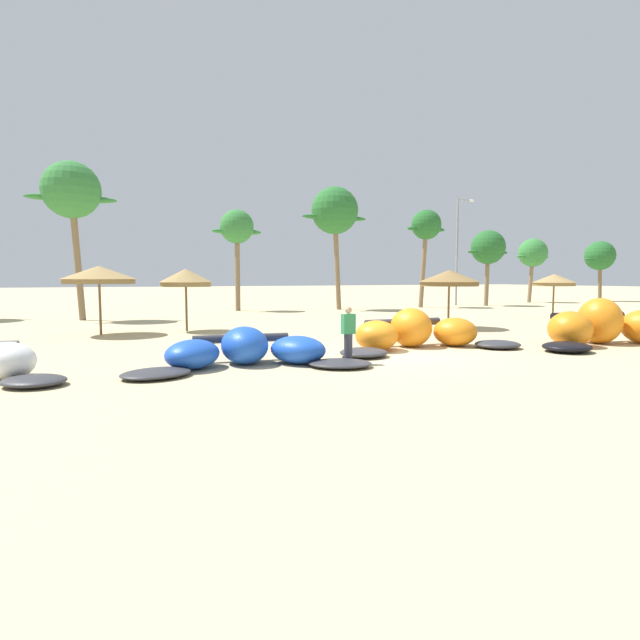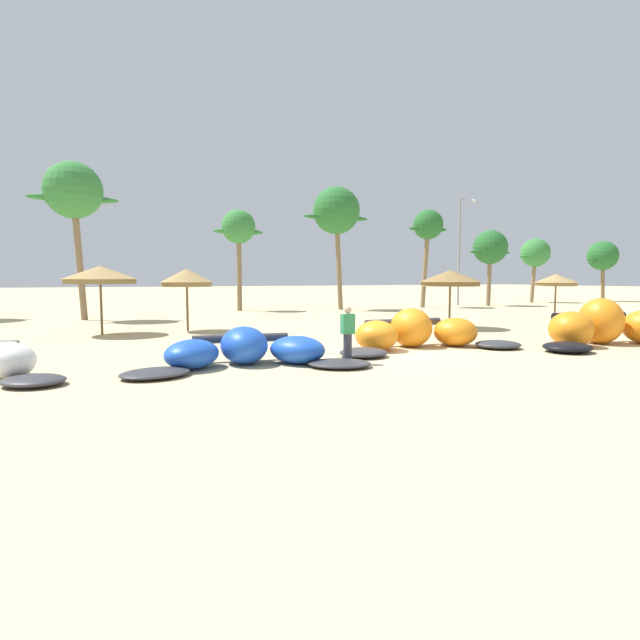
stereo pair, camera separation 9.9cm
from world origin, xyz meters
name	(u,v)px [view 2 (the right image)]	position (x,y,z in m)	size (l,w,h in m)	color
ground_plane	(393,355)	(0.00, 0.00, 0.00)	(260.00, 260.00, 0.00)	#C6B284
kite_left	(246,351)	(-4.79, -0.10, 0.41)	(6.75, 3.50, 1.05)	#333338
kite_left_of_center	(417,333)	(1.53, 0.95, 0.52)	(7.06, 3.28, 1.36)	#333338
kite_center	(609,327)	(8.30, -1.16, 0.64)	(7.31, 3.92, 1.68)	black
beach_umbrella_near_van	(100,275)	(-8.29, 9.82, 2.54)	(3.03, 3.03, 2.91)	brown
beach_umbrella_middle	(187,278)	(-4.71, 9.89, 2.42)	(2.34, 2.34, 2.82)	brown
beach_umbrella_near_palms	(450,278)	(6.94, 6.10, 2.40)	(2.89, 2.89, 2.78)	brown
beach_umbrella_outermost	(556,280)	(16.37, 8.33, 2.28)	(2.46, 2.46, 2.63)	brown
person_near_kites	(348,335)	(-2.11, -0.95, 0.82)	(0.36, 0.24, 1.62)	#383842
palm_left	(73,192)	(-9.42, 18.48, 7.18)	(4.73, 3.15, 8.88)	#7F6647
palm_left_of_gap	(239,229)	(1.21, 23.04, 5.95)	(3.68, 2.45, 7.34)	#7F6647
palm_center_left	(336,212)	(8.25, 21.29, 7.34)	(5.29, 3.52, 9.20)	#7F6647
palm_center_right	(428,227)	(16.46, 21.19, 6.52)	(3.63, 2.42, 7.94)	#7F6647
palm_right_of_gap	(490,248)	(22.72, 20.86, 4.96)	(4.36, 2.91, 6.49)	#7F6647
palm_right	(535,253)	(31.02, 23.78, 4.78)	(4.15, 2.77, 6.25)	#7F6647
palm_rightmost	(603,256)	(39.34, 22.83, 4.62)	(4.48, 2.98, 6.18)	brown
lamppost_west_center	(460,246)	(20.94, 22.61, 5.23)	(1.86, 0.24, 9.36)	gray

